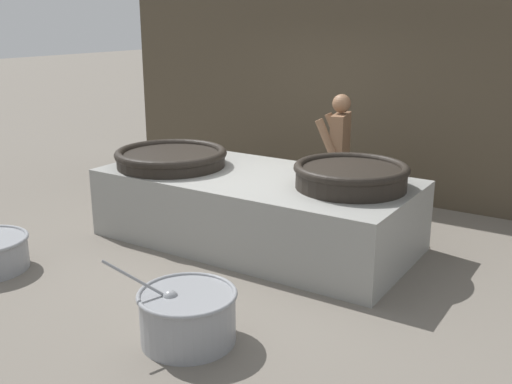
{
  "coord_description": "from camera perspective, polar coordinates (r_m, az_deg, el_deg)",
  "views": [
    {
      "loc": [
        3.55,
        -5.54,
        2.55
      ],
      "look_at": [
        0.0,
        0.0,
        0.6
      ],
      "focal_mm": 42.0,
      "sensor_mm": 36.0,
      "label": 1
    }
  ],
  "objects": [
    {
      "name": "hearth_platform",
      "position": [
        6.92,
        0.0,
        -1.6
      ],
      "size": [
        3.58,
        1.71,
        0.8
      ],
      "color": "gray",
      "rests_on": "ground_plane"
    },
    {
      "name": "cook",
      "position": [
        7.5,
        7.89,
        3.51
      ],
      "size": [
        0.45,
        0.65,
        1.64
      ],
      "rotation": [
        0.0,
        0.0,
        3.36
      ],
      "color": "brown",
      "rests_on": "ground_plane"
    },
    {
      "name": "giant_wok_near",
      "position": [
        7.27,
        -8.09,
        3.32
      ],
      "size": [
        1.34,
        1.34,
        0.21
      ],
      "color": "black",
      "rests_on": "hearth_platform"
    },
    {
      "name": "back_wall",
      "position": [
        8.83,
        9.14,
        13.16
      ],
      "size": [
        7.84,
        0.24,
        4.14
      ],
      "primitive_type": "cube",
      "color": "#4C4233",
      "rests_on": "ground_plane"
    },
    {
      "name": "prep_bowl_vegetables",
      "position": [
        4.95,
        -6.53,
        -11.47
      ],
      "size": [
        0.9,
        0.84,
        0.75
      ],
      "color": "gray",
      "rests_on": "ground_plane"
    },
    {
      "name": "ground_plane",
      "position": [
        7.06,
        0.0,
        -4.7
      ],
      "size": [
        60.0,
        60.0,
        0.0
      ],
      "primitive_type": "plane",
      "color": "slate"
    },
    {
      "name": "giant_wok_far",
      "position": [
        6.35,
        9.04,
        1.62
      ],
      "size": [
        1.21,
        1.21,
        0.26
      ],
      "color": "black",
      "rests_on": "hearth_platform"
    }
  ]
}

